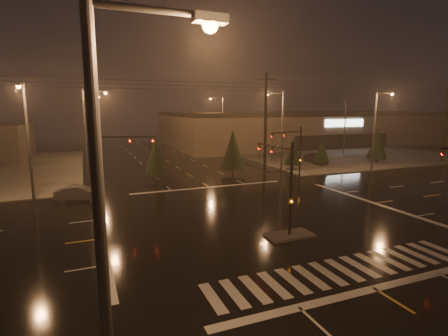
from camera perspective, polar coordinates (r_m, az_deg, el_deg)
The scene contains 27 objects.
ground at distance 26.10m, azimuth 5.85°, elevation -8.14°, with size 140.00×140.00×0.00m, color black.
sidewalk_ne at distance 67.06m, azimuth 16.66°, elevation 2.53°, with size 36.00×36.00×0.12m, color #4A4742.
median_island at distance 22.81m, azimuth 10.62°, elevation -10.73°, with size 3.00×1.60×0.15m, color #4A4742.
crosswalk at distance 19.17m, azimuth 18.97°, elevation -15.43°, with size 15.00×2.60×0.01m, color beige.
stop_bar_near at distance 17.88m, azimuth 23.35°, elevation -17.62°, with size 16.00×0.50×0.01m, color beige.
stop_bar_far at distance 35.83m, azimuth -2.39°, elevation -3.15°, with size 16.00×0.50×0.01m, color beige.
parking_lot at distance 68.82m, azimuth 20.96°, elevation 2.45°, with size 50.00×24.00×0.08m, color black.
retail_building at distance 82.52m, azimuth 12.58°, elevation 6.62°, with size 60.20×28.30×7.20m.
signal_mast_median at distance 22.58m, azimuth 9.65°, elevation -1.21°, with size 0.25×4.59×6.00m.
signal_mast_ne at distance 38.66m, azimuth 11.42°, elevation 3.31°, with size 4.84×1.86×6.00m.
signal_mast_nw at distance 32.40m, azimuth -17.93°, elevation 1.82°, with size 4.84×1.86×6.00m.
streetlight_0 at distance 7.27m, azimuth -17.10°, elevation -8.17°, with size 2.77×0.32×10.00m.
streetlight_1 at distance 39.98m, azimuth -21.36°, elevation 5.94°, with size 2.77×0.32×10.00m.
streetlight_2 at distance 55.96m, azimuth -21.62°, elevation 6.82°, with size 2.77×0.32×10.00m.
streetlight_3 at distance 44.34m, azimuth 9.16°, elevation 6.79°, with size 2.77×0.32×10.00m.
streetlight_4 at distance 62.31m, azimuth -0.45°, elevation 7.72°, with size 2.77×0.32×10.00m.
streetlight_5 at distance 33.45m, azimuth -29.45°, elevation 4.74°, with size 0.32×2.77×10.00m.
streetlight_6 at distance 47.29m, azimuth 23.63°, elevation 6.28°, with size 0.32×2.77×10.00m.
utility_pole_1 at distance 41.01m, azimuth 6.78°, elevation 7.07°, with size 2.20×0.32×12.00m.
utility_pole_2 at distance 61.35m, azimuth 32.35°, elevation 6.50°, with size 2.20×0.32×12.00m.
conifer_0 at distance 46.31m, azimuth 11.23°, elevation 2.72°, with size 2.29×2.29×4.28m.
conifer_1 at distance 49.95m, azimuth 15.69°, elevation 2.86°, with size 2.08×2.08×3.95m.
conifer_2 at distance 56.00m, azimuth 23.79°, elevation 3.71°, with size 2.84×2.84×5.14m.
conifer_3 at distance 39.48m, azimuth -11.05°, elevation 1.86°, with size 2.57×2.57×4.71m.
conifer_4 at distance 42.39m, azimuth 1.48°, elevation 3.08°, with size 3.05×3.05×5.46m.
car_parked at distance 52.75m, azimuth 14.72°, elevation 1.57°, with size 1.86×4.62×1.57m, color black.
car_crossing at distance 33.09m, azimuth -22.51°, elevation -3.81°, with size 1.40×4.01×1.32m, color #5B5E63.
Camera 1 is at (-11.70, -21.92, 7.98)m, focal length 28.00 mm.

